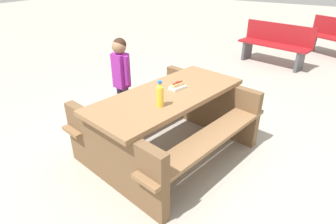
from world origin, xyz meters
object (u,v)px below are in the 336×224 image
soda_bottle (160,95)px  child_in_coat (121,71)px  picnic_table (168,118)px  hotdog_tray (177,86)px  park_bench_near (275,43)px

soda_bottle → child_in_coat: size_ratio=0.22×
picnic_table → hotdog_tray: bearing=-7.8°
picnic_table → child_in_coat: child_in_coat is taller
hotdog_tray → park_bench_near: (3.84, -0.22, -0.33)m
soda_bottle → child_in_coat: (0.59, 0.98, -0.12)m
park_bench_near → hotdog_tray: bearing=176.7°
picnic_table → child_in_coat: (0.29, 0.89, 0.30)m
picnic_table → soda_bottle: 0.53m
picnic_table → hotdog_tray: (0.16, -0.02, 0.34)m
soda_bottle → hotdog_tray: (0.46, 0.07, -0.09)m
park_bench_near → child_in_coat: bearing=163.0°
soda_bottle → hotdog_tray: bearing=8.6°
soda_bottle → hotdog_tray: size_ratio=1.27×
child_in_coat → park_bench_near: 3.89m
hotdog_tray → child_in_coat: 0.92m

